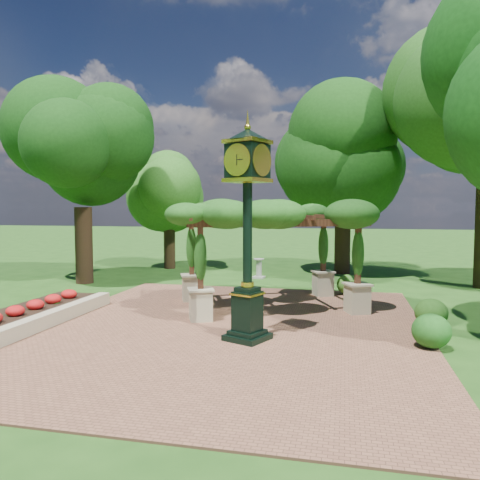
# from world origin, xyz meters

# --- Properties ---
(ground) EXTENTS (120.00, 120.00, 0.00)m
(ground) POSITION_xyz_m (0.00, 0.00, 0.00)
(ground) COLOR #1E4714
(ground) RESTS_ON ground
(brick_plaza) EXTENTS (10.00, 12.00, 0.04)m
(brick_plaza) POSITION_xyz_m (0.00, 1.00, 0.02)
(brick_plaza) COLOR brown
(brick_plaza) RESTS_ON ground
(border_wall) EXTENTS (0.35, 5.00, 0.40)m
(border_wall) POSITION_xyz_m (-4.60, 0.50, 0.20)
(border_wall) COLOR #C6B793
(border_wall) RESTS_ON ground
(flower_bed) EXTENTS (1.50, 5.00, 0.36)m
(flower_bed) POSITION_xyz_m (-5.50, 0.50, 0.18)
(flower_bed) COLOR red
(flower_bed) RESTS_ON ground
(pedestal_clock) EXTENTS (1.30, 1.30, 4.99)m
(pedestal_clock) POSITION_xyz_m (0.75, -0.05, 2.98)
(pedestal_clock) COLOR black
(pedestal_clock) RESTS_ON brick_plaza
(pergola) EXTENTS (6.23, 5.19, 3.37)m
(pergola) POSITION_xyz_m (0.66, 3.74, 2.77)
(pergola) COLOR #BEB58D
(pergola) RESTS_ON brick_plaza
(sundial) EXTENTS (0.53, 0.53, 0.88)m
(sundial) POSITION_xyz_m (-0.75, 9.64, 0.38)
(sundial) COLOR #9D9C94
(sundial) RESTS_ON ground
(shrub_front) EXTENTS (0.84, 0.84, 0.76)m
(shrub_front) POSITION_xyz_m (4.84, 0.22, 0.42)
(shrub_front) COLOR #1C5217
(shrub_front) RESTS_ON brick_plaza
(shrub_mid) EXTENTS (0.95, 0.95, 0.75)m
(shrub_mid) POSITION_xyz_m (5.16, 2.12, 0.41)
(shrub_mid) COLOR #245116
(shrub_mid) RESTS_ON brick_plaza
(shrub_back) EXTENTS (1.05, 1.05, 0.72)m
(shrub_back) POSITION_xyz_m (3.09, 6.29, 0.40)
(shrub_back) COLOR #35691E
(shrub_back) RESTS_ON brick_plaza
(tree_west_near) EXTENTS (4.28, 4.28, 8.13)m
(tree_west_near) POSITION_xyz_m (-7.58, 6.76, 5.57)
(tree_west_near) COLOR #301F13
(tree_west_near) RESTS_ON ground
(tree_west_far) EXTENTS (3.35, 3.35, 6.68)m
(tree_west_far) POSITION_xyz_m (-5.85, 11.97, 4.57)
(tree_west_far) COLOR black
(tree_west_far) RESTS_ON ground
(tree_north) EXTENTS (4.96, 4.96, 7.72)m
(tree_north) POSITION_xyz_m (2.84, 12.02, 5.30)
(tree_north) COLOR #311F13
(tree_north) RESTS_ON ground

